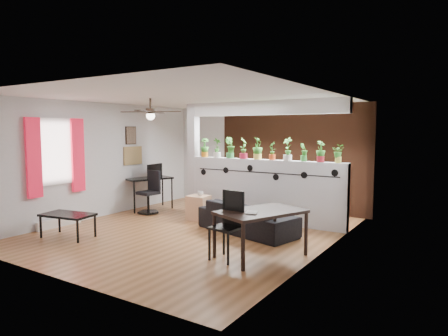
# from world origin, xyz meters

# --- Properties ---
(room_shell) EXTENTS (6.30, 7.10, 2.90)m
(room_shell) POSITION_xyz_m (0.00, 0.00, 1.30)
(room_shell) COLOR brown
(room_shell) RESTS_ON ground
(partition_wall) EXTENTS (3.60, 0.18, 1.35)m
(partition_wall) POSITION_xyz_m (0.80, 1.50, 0.68)
(partition_wall) COLOR #BCBCC1
(partition_wall) RESTS_ON ground
(ceiling_header) EXTENTS (3.60, 0.18, 0.30)m
(ceiling_header) POSITION_xyz_m (0.80, 1.50, 2.45)
(ceiling_header) COLOR silver
(ceiling_header) RESTS_ON room_shell
(pier_column) EXTENTS (0.22, 0.20, 2.60)m
(pier_column) POSITION_xyz_m (-1.11, 1.50, 1.30)
(pier_column) COLOR #BCBCC1
(pier_column) RESTS_ON ground
(brick_panel) EXTENTS (3.90, 0.05, 2.60)m
(brick_panel) POSITION_xyz_m (0.80, 2.97, 1.30)
(brick_panel) COLOR #A65330
(brick_panel) RESTS_ON ground
(vine_decal) EXTENTS (3.31, 0.01, 0.30)m
(vine_decal) POSITION_xyz_m (0.80, 1.40, 1.08)
(vine_decal) COLOR black
(vine_decal) RESTS_ON partition_wall
(window_assembly) EXTENTS (0.09, 1.30, 1.55)m
(window_assembly) POSITION_xyz_m (-2.56, -1.20, 1.51)
(window_assembly) COLOR white
(window_assembly) RESTS_ON room_shell
(baseboard_heater) EXTENTS (0.08, 1.00, 0.18)m
(baseboard_heater) POSITION_xyz_m (-2.54, -1.20, 0.09)
(baseboard_heater) COLOR silver
(baseboard_heater) RESTS_ON ground
(corkboard) EXTENTS (0.03, 0.60, 0.45)m
(corkboard) POSITION_xyz_m (-2.58, 0.95, 1.35)
(corkboard) COLOR olive
(corkboard) RESTS_ON room_shell
(framed_art) EXTENTS (0.03, 0.34, 0.44)m
(framed_art) POSITION_xyz_m (-2.58, 0.90, 1.85)
(framed_art) COLOR #8C7259
(framed_art) RESTS_ON room_shell
(ceiling_fan) EXTENTS (1.19, 1.19, 0.43)m
(ceiling_fan) POSITION_xyz_m (-0.80, -0.30, 2.31)
(ceiling_fan) COLOR black
(ceiling_fan) RESTS_ON room_shell
(potted_plant_0) EXTENTS (0.29, 0.28, 0.44)m
(potted_plant_0) POSITION_xyz_m (-0.78, 1.50, 1.58)
(potted_plant_0) COLOR orange
(potted_plant_0) RESTS_ON partition_wall
(potted_plant_1) EXTENTS (0.24, 0.20, 0.45)m
(potted_plant_1) POSITION_xyz_m (-0.43, 1.50, 1.59)
(potted_plant_1) COLOR white
(potted_plant_1) RESTS_ON partition_wall
(potted_plant_2) EXTENTS (0.30, 0.27, 0.48)m
(potted_plant_2) POSITION_xyz_m (-0.08, 1.50, 1.60)
(potted_plant_2) COLOR #328941
(potted_plant_2) RESTS_ON partition_wall
(potted_plant_3) EXTENTS (0.25, 0.28, 0.48)m
(potted_plant_3) POSITION_xyz_m (0.27, 1.50, 1.60)
(potted_plant_3) COLOR #B51D3C
(potted_plant_3) RESTS_ON partition_wall
(potted_plant_4) EXTENTS (0.32, 0.32, 0.48)m
(potted_plant_4) POSITION_xyz_m (0.62, 1.50, 1.60)
(potted_plant_4) COLOR #DAC04C
(potted_plant_4) RESTS_ON partition_wall
(potted_plant_5) EXTENTS (0.17, 0.21, 0.39)m
(potted_plant_5) POSITION_xyz_m (0.98, 1.50, 1.56)
(potted_plant_5) COLOR #C84517
(potted_plant_5) RESTS_ON partition_wall
(potted_plant_6) EXTENTS (0.30, 0.27, 0.49)m
(potted_plant_6) POSITION_xyz_m (1.33, 1.50, 1.61)
(potted_plant_6) COLOR silver
(potted_plant_6) RESTS_ON partition_wall
(potted_plant_7) EXTENTS (0.23, 0.22, 0.37)m
(potted_plant_7) POSITION_xyz_m (1.68, 1.50, 1.55)
(potted_plant_7) COLOR green
(potted_plant_7) RESTS_ON partition_wall
(potted_plant_8) EXTENTS (0.23, 0.26, 0.42)m
(potted_plant_8) POSITION_xyz_m (2.03, 1.50, 1.57)
(potted_plant_8) COLOR #B31C2C
(potted_plant_8) RESTS_ON partition_wall
(potted_plant_9) EXTENTS (0.20, 0.17, 0.36)m
(potted_plant_9) POSITION_xyz_m (2.38, 1.50, 1.54)
(potted_plant_9) COLOR gold
(potted_plant_9) RESTS_ON partition_wall
(sofa) EXTENTS (2.05, 1.21, 0.56)m
(sofa) POSITION_xyz_m (0.95, 0.48, 0.28)
(sofa) COLOR black
(sofa) RESTS_ON ground
(cube_shelf) EXTENTS (0.48, 0.44, 0.54)m
(cube_shelf) POSITION_xyz_m (-0.49, 0.85, 0.27)
(cube_shelf) COLOR tan
(cube_shelf) RESTS_ON ground
(cup) EXTENTS (0.17, 0.17, 0.10)m
(cup) POSITION_xyz_m (-0.44, 0.85, 0.60)
(cup) COLOR gray
(cup) RESTS_ON cube_shelf
(computer_desk) EXTENTS (0.93, 1.23, 0.80)m
(computer_desk) POSITION_xyz_m (-2.25, 1.16, 0.72)
(computer_desk) COLOR black
(computer_desk) RESTS_ON ground
(monitor) EXTENTS (0.33, 0.08, 0.19)m
(monitor) POSITION_xyz_m (-2.25, 1.31, 0.89)
(monitor) COLOR black
(monitor) RESTS_ON computer_desk
(office_chair) EXTENTS (0.52, 0.52, 1.00)m
(office_chair) POSITION_xyz_m (-1.88, 0.80, 0.44)
(office_chair) COLOR black
(office_chair) RESTS_ON ground
(dining_table) EXTENTS (1.26, 1.55, 0.73)m
(dining_table) POSITION_xyz_m (1.84, -0.69, 0.65)
(dining_table) COLOR black
(dining_table) RESTS_ON ground
(book) EXTENTS (0.24, 0.28, 0.02)m
(book) POSITION_xyz_m (1.74, -0.99, 0.74)
(book) COLOR gray
(book) RESTS_ON dining_table
(folding_chair) EXTENTS (0.46, 0.46, 1.05)m
(folding_chair) POSITION_xyz_m (1.48, -1.03, 0.62)
(folding_chair) COLOR black
(folding_chair) RESTS_ON ground
(coffee_table) EXTENTS (1.03, 0.68, 0.44)m
(coffee_table) POSITION_xyz_m (-1.68, -1.61, 0.40)
(coffee_table) COLOR black
(coffee_table) RESTS_ON ground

